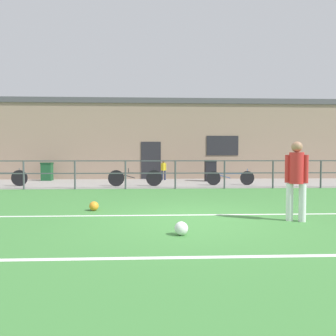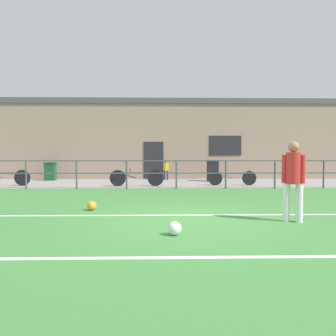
# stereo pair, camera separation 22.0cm
# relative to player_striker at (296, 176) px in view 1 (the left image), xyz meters

# --- Properties ---
(ground) EXTENTS (60.00, 44.00, 0.04)m
(ground) POSITION_rel_player_striker_xyz_m (-2.07, 0.30, -0.95)
(ground) COLOR #42843D
(field_line_touchline) EXTENTS (36.00, 0.11, 0.00)m
(field_line_touchline) POSITION_rel_player_striker_xyz_m (-2.07, 0.75, -0.93)
(field_line_touchline) COLOR white
(field_line_touchline) RESTS_ON ground
(field_line_hash) EXTENTS (36.00, 0.11, 0.00)m
(field_line_hash) POSITION_rel_player_striker_xyz_m (-2.07, -2.20, -0.93)
(field_line_hash) COLOR white
(field_line_hash) RESTS_ON ground
(pavement_strip) EXTENTS (48.00, 5.00, 0.02)m
(pavement_strip) POSITION_rel_player_striker_xyz_m (-2.07, 8.80, -0.92)
(pavement_strip) COLOR gray
(pavement_strip) RESTS_ON ground
(perimeter_fence) EXTENTS (36.07, 0.07, 1.15)m
(perimeter_fence) POSITION_rel_player_striker_xyz_m (-2.07, 6.30, -0.18)
(perimeter_fence) COLOR #474C51
(perimeter_fence) RESTS_ON ground
(clubhouse_facade) EXTENTS (28.00, 2.56, 4.54)m
(clubhouse_facade) POSITION_rel_player_striker_xyz_m (-2.07, 12.50, 1.35)
(clubhouse_facade) COLOR gray
(clubhouse_facade) RESTS_ON ground
(player_striker) EXTENTS (0.42, 0.29, 1.64)m
(player_striker) POSITION_rel_player_striker_xyz_m (0.00, 0.00, 0.00)
(player_striker) COLOR white
(player_striker) RESTS_ON ground
(soccer_ball_match) EXTENTS (0.23, 0.23, 0.23)m
(soccer_ball_match) POSITION_rel_player_striker_xyz_m (-2.46, -1.03, -0.81)
(soccer_ball_match) COLOR white
(soccer_ball_match) RESTS_ON ground
(soccer_ball_spare) EXTENTS (0.23, 0.23, 0.23)m
(soccer_ball_spare) POSITION_rel_player_striker_xyz_m (-4.39, 1.41, -0.82)
(soccer_ball_spare) COLOR orange
(soccer_ball_spare) RESTS_ON ground
(spectator_child) EXTENTS (0.28, 0.19, 1.07)m
(spectator_child) POSITION_rel_player_striker_xyz_m (-2.42, 10.53, -0.30)
(spectator_child) COLOR #232D4C
(spectator_child) RESTS_ON pavement_strip
(bicycle_parked_1) EXTENTS (2.32, 0.04, 0.78)m
(bicycle_parked_1) POSITION_rel_player_striker_xyz_m (-3.74, 7.24, -0.55)
(bicycle_parked_1) COLOR black
(bicycle_parked_1) RESTS_ON pavement_strip
(bicycle_parked_3) EXTENTS (2.15, 0.04, 0.73)m
(bicycle_parked_3) POSITION_rel_player_striker_xyz_m (0.46, 7.50, -0.58)
(bicycle_parked_3) COLOR black
(bicycle_parked_3) RESTS_ON pavement_strip
(trash_bin_0) EXTENTS (0.55, 0.47, 0.95)m
(trash_bin_0) POSITION_rel_player_striker_xyz_m (-8.55, 10.43, -0.43)
(trash_bin_0) COLOR #194C28
(trash_bin_0) RESTS_ON pavement_strip
(trash_bin_1) EXTENTS (0.58, 0.49, 1.08)m
(trash_bin_1) POSITION_rel_player_striker_xyz_m (-0.04, 9.68, -0.37)
(trash_bin_1) COLOR black
(trash_bin_1) RESTS_ON pavement_strip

